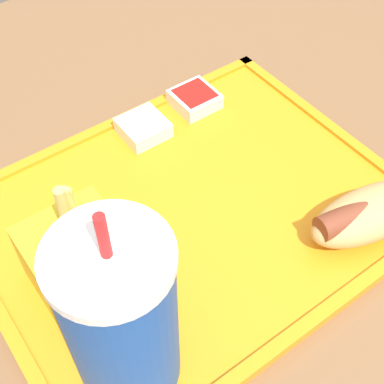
{
  "coord_description": "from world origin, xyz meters",
  "views": [
    {
      "loc": [
        0.17,
        0.25,
        1.19
      ],
      "look_at": [
        -0.02,
        -0.01,
        0.81
      ],
      "focal_mm": 50.0,
      "sensor_mm": 36.0,
      "label": 1
    }
  ],
  "objects_px": {
    "soda_cup": "(121,320)",
    "hot_dog_far": "(371,212)",
    "fries_carton": "(75,251)",
    "sauce_cup_ketchup": "(195,99)",
    "sauce_cup_mayo": "(143,127)"
  },
  "relations": [
    {
      "from": "fries_carton",
      "to": "sauce_cup_ketchup",
      "type": "xyz_separation_m",
      "value": [
        -0.22,
        -0.12,
        -0.03
      ]
    },
    {
      "from": "hot_dog_far",
      "to": "sauce_cup_ketchup",
      "type": "bearing_deg",
      "value": -83.51
    },
    {
      "from": "soda_cup",
      "to": "fries_carton",
      "type": "height_order",
      "value": "soda_cup"
    },
    {
      "from": "soda_cup",
      "to": "hot_dog_far",
      "type": "height_order",
      "value": "soda_cup"
    },
    {
      "from": "sauce_cup_ketchup",
      "to": "soda_cup",
      "type": "bearing_deg",
      "value": 44.73
    },
    {
      "from": "hot_dog_far",
      "to": "fries_carton",
      "type": "bearing_deg",
      "value": -25.13
    },
    {
      "from": "hot_dog_far",
      "to": "sauce_cup_mayo",
      "type": "xyz_separation_m",
      "value": [
        0.1,
        -0.23,
        -0.01
      ]
    },
    {
      "from": "hot_dog_far",
      "to": "sauce_cup_ketchup",
      "type": "xyz_separation_m",
      "value": [
        0.03,
        -0.24,
        -0.01
      ]
    },
    {
      "from": "hot_dog_far",
      "to": "fries_carton",
      "type": "xyz_separation_m",
      "value": [
        0.24,
        -0.11,
        0.01
      ]
    },
    {
      "from": "fries_carton",
      "to": "sauce_cup_mayo",
      "type": "height_order",
      "value": "fries_carton"
    },
    {
      "from": "fries_carton",
      "to": "sauce_cup_ketchup",
      "type": "relative_size",
      "value": 2.41
    },
    {
      "from": "soda_cup",
      "to": "sauce_cup_ketchup",
      "type": "bearing_deg",
      "value": -135.27
    },
    {
      "from": "soda_cup",
      "to": "hot_dog_far",
      "type": "bearing_deg",
      "value": 176.65
    },
    {
      "from": "soda_cup",
      "to": "fries_carton",
      "type": "relative_size",
      "value": 1.69
    },
    {
      "from": "hot_dog_far",
      "to": "sauce_cup_mayo",
      "type": "bearing_deg",
      "value": -66.56
    }
  ]
}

